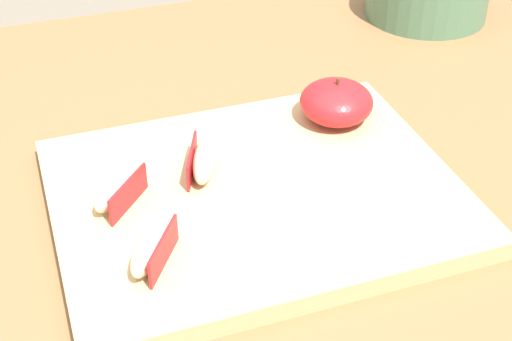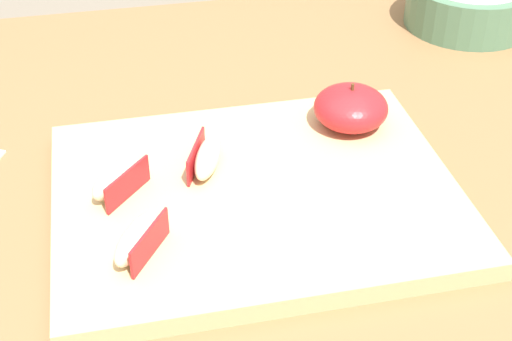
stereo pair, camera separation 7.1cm
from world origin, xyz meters
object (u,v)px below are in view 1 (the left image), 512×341
object	(u,v)px
apple_half_skin_up	(336,102)
apple_wedge_middle	(118,191)
apple_wedge_left	(151,248)
cutting_board	(256,195)
apple_wedge_right	(203,161)

from	to	relation	value
apple_half_skin_up	apple_wedge_middle	xyz separation A→B (m)	(-0.25, -0.07, -0.01)
apple_wedge_left	cutting_board	bearing A→B (deg)	30.49
apple_wedge_middle	apple_wedge_right	xyz separation A→B (m)	(0.09, 0.02, 0.00)
apple_half_skin_up	apple_wedge_left	world-z (taller)	apple_half_skin_up
apple_half_skin_up	apple_wedge_left	size ratio (longest dim) A/B	1.16
apple_half_skin_up	apple_wedge_right	bearing A→B (deg)	-163.50
apple_wedge_left	apple_half_skin_up	bearing A→B (deg)	33.06
apple_wedge_middle	apple_wedge_left	size ratio (longest dim) A/B	0.96
apple_half_skin_up	apple_wedge_middle	distance (m)	0.26
apple_wedge_middle	apple_wedge_left	distance (m)	0.09
apple_wedge_right	apple_half_skin_up	bearing A→B (deg)	16.50
apple_wedge_right	apple_wedge_left	xyz separation A→B (m)	(-0.08, -0.11, 0.00)
apple_wedge_middle	apple_wedge_right	size ratio (longest dim) A/B	0.92
cutting_board	apple_wedge_right	distance (m)	0.06
apple_half_skin_up	apple_wedge_middle	size ratio (longest dim) A/B	1.22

